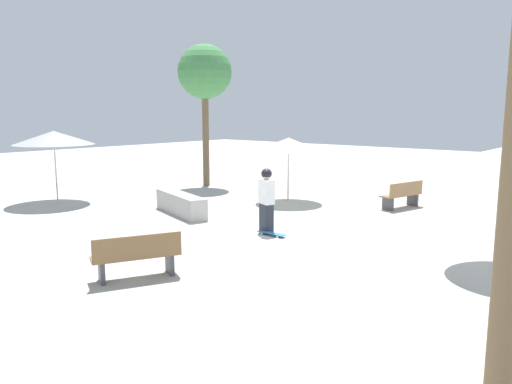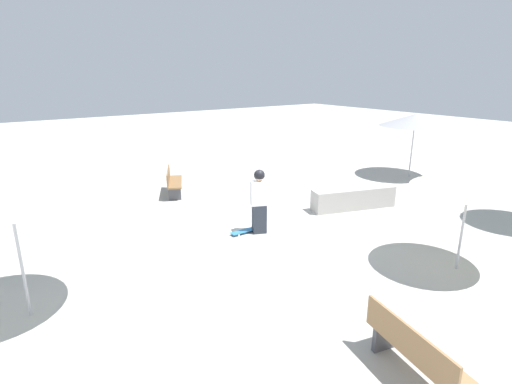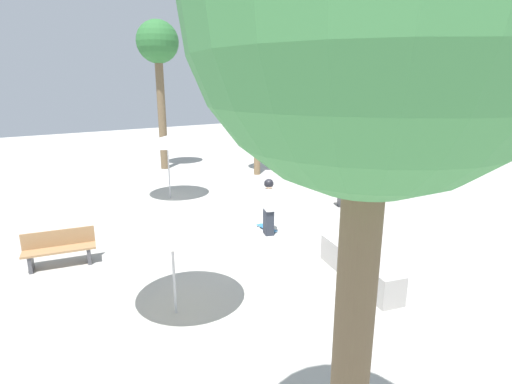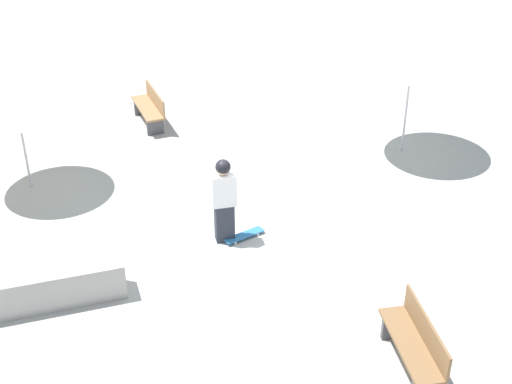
% 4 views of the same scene
% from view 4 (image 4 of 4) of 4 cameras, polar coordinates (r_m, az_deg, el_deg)
% --- Properties ---
extents(ground_plane, '(60.00, 60.00, 0.00)m').
position_cam_4_polar(ground_plane, '(13.24, -3.26, -3.55)').
color(ground_plane, '#B2AFA8').
extents(skater_main, '(0.49, 0.39, 1.64)m').
position_cam_4_polar(skater_main, '(12.68, -2.59, -0.46)').
color(skater_main, '#282D38').
rests_on(skater_main, ground_plane).
extents(skateboard, '(0.80, 0.21, 0.07)m').
position_cam_4_polar(skateboard, '(13.14, -0.95, -3.47)').
color(skateboard, teal).
rests_on(skateboard, ground_plane).
extents(concrete_ledge, '(2.60, 1.28, 0.62)m').
position_cam_4_polar(concrete_ledge, '(11.94, -16.63, -7.40)').
color(concrete_ledge, '#A8A39E').
rests_on(concrete_ledge, ground_plane).
extents(bench_near, '(1.09, 1.63, 0.85)m').
position_cam_4_polar(bench_near, '(10.55, 12.61, -11.74)').
color(bench_near, '#47474C').
rests_on(bench_near, ground_plane).
extents(bench_far, '(0.80, 1.66, 0.85)m').
position_cam_4_polar(bench_far, '(17.56, -8.46, 6.71)').
color(bench_far, '#47474C').
rests_on(bench_far, ground_plane).
extents(shade_umbrella_cream, '(2.21, 2.21, 2.17)m').
position_cam_4_polar(shade_umbrella_cream, '(14.67, -18.69, 7.00)').
color(shade_umbrella_cream, '#B7B7BC').
rests_on(shade_umbrella_cream, ground_plane).
extents(shade_umbrella_white, '(2.36, 2.36, 2.37)m').
position_cam_4_polar(shade_umbrella_white, '(15.71, 12.39, 10.42)').
color(shade_umbrella_white, '#B7B7BC').
rests_on(shade_umbrella_white, ground_plane).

